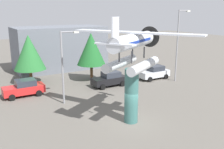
{
  "coord_description": "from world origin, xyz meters",
  "views": [
    {
      "loc": [
        -11.18,
        -15.68,
        8.85
      ],
      "look_at": [
        0.0,
        3.0,
        3.33
      ],
      "focal_mm": 40.77,
      "sensor_mm": 36.0,
      "label": 1
    }
  ],
  "objects_px": {
    "display_pedestal": "(131,96)",
    "tree_center_back": "(91,49)",
    "streetlight_primary": "(64,62)",
    "tree_east": "(29,52)",
    "car_far_black": "(110,79)",
    "car_distant_silver": "(154,72)",
    "storefront_building": "(60,48)",
    "streetlight_secondary": "(178,41)",
    "floatplane_monument": "(133,47)",
    "car_mid_red": "(24,88)"
  },
  "relations": [
    {
      "from": "display_pedestal",
      "to": "tree_center_back",
      "type": "xyz_separation_m",
      "value": [
        2.91,
        13.01,
        1.88
      ]
    },
    {
      "from": "streetlight_primary",
      "to": "tree_east",
      "type": "relative_size",
      "value": 1.17
    },
    {
      "from": "car_far_black",
      "to": "car_distant_silver",
      "type": "height_order",
      "value": "same"
    },
    {
      "from": "display_pedestal",
      "to": "tree_center_back",
      "type": "bearing_deg",
      "value": 77.38
    },
    {
      "from": "display_pedestal",
      "to": "storefront_building",
      "type": "xyz_separation_m",
      "value": [
        1.96,
        22.0,
        1.0
      ]
    },
    {
      "from": "streetlight_secondary",
      "to": "tree_center_back",
      "type": "xyz_separation_m",
      "value": [
        -9.29,
        5.75,
        -1.01
      ]
    },
    {
      "from": "floatplane_monument",
      "to": "car_far_black",
      "type": "xyz_separation_m",
      "value": [
        3.49,
        9.51,
        -5.23
      ]
    },
    {
      "from": "car_far_black",
      "to": "streetlight_primary",
      "type": "height_order",
      "value": "streetlight_primary"
    },
    {
      "from": "storefront_building",
      "to": "tree_east",
      "type": "distance_m",
      "value": 8.83
    },
    {
      "from": "car_mid_red",
      "to": "storefront_building",
      "type": "xyz_separation_m",
      "value": [
        7.93,
        10.9,
        2.34
      ]
    },
    {
      "from": "tree_center_back",
      "to": "streetlight_primary",
      "type": "bearing_deg",
      "value": -133.45
    },
    {
      "from": "streetlight_secondary",
      "to": "tree_east",
      "type": "distance_m",
      "value": 18.43
    },
    {
      "from": "car_distant_silver",
      "to": "streetlight_primary",
      "type": "height_order",
      "value": "streetlight_primary"
    },
    {
      "from": "display_pedestal",
      "to": "streetlight_primary",
      "type": "bearing_deg",
      "value": 113.57
    },
    {
      "from": "car_distant_silver",
      "to": "streetlight_primary",
      "type": "relative_size",
      "value": 0.6
    },
    {
      "from": "floatplane_monument",
      "to": "tree_east",
      "type": "bearing_deg",
      "value": 74.82
    },
    {
      "from": "streetlight_primary",
      "to": "tree_east",
      "type": "bearing_deg",
      "value": 97.63
    },
    {
      "from": "floatplane_monument",
      "to": "car_mid_red",
      "type": "relative_size",
      "value": 2.27
    },
    {
      "from": "display_pedestal",
      "to": "streetlight_primary",
      "type": "distance_m",
      "value": 7.66
    },
    {
      "from": "display_pedestal",
      "to": "tree_center_back",
      "type": "relative_size",
      "value": 0.72
    },
    {
      "from": "display_pedestal",
      "to": "streetlight_secondary",
      "type": "height_order",
      "value": "streetlight_secondary"
    },
    {
      "from": "floatplane_monument",
      "to": "car_mid_red",
      "type": "height_order",
      "value": "floatplane_monument"
    },
    {
      "from": "car_distant_silver",
      "to": "streetlight_secondary",
      "type": "height_order",
      "value": "streetlight_secondary"
    },
    {
      "from": "car_far_black",
      "to": "car_distant_silver",
      "type": "bearing_deg",
      "value": 178.56
    },
    {
      "from": "car_far_black",
      "to": "tree_east",
      "type": "height_order",
      "value": "tree_east"
    },
    {
      "from": "storefront_building",
      "to": "tree_center_back",
      "type": "xyz_separation_m",
      "value": [
        0.96,
        -8.99,
        0.88
      ]
    },
    {
      "from": "display_pedestal",
      "to": "floatplane_monument",
      "type": "distance_m",
      "value": 3.89
    },
    {
      "from": "storefront_building",
      "to": "tree_center_back",
      "type": "height_order",
      "value": "storefront_building"
    },
    {
      "from": "storefront_building",
      "to": "display_pedestal",
      "type": "bearing_deg",
      "value": -95.08
    },
    {
      "from": "floatplane_monument",
      "to": "tree_center_back",
      "type": "distance_m",
      "value": 13.39
    },
    {
      "from": "car_distant_silver",
      "to": "streetlight_secondary",
      "type": "relative_size",
      "value": 0.47
    },
    {
      "from": "floatplane_monument",
      "to": "car_distant_silver",
      "type": "xyz_separation_m",
      "value": [
        10.23,
        9.34,
        -5.23
      ]
    },
    {
      "from": "display_pedestal",
      "to": "streetlight_secondary",
      "type": "relative_size",
      "value": 0.5
    },
    {
      "from": "tree_east",
      "to": "car_far_black",
      "type": "bearing_deg",
      "value": -38.09
    },
    {
      "from": "car_distant_silver",
      "to": "tree_center_back",
      "type": "relative_size",
      "value": 0.69
    },
    {
      "from": "streetlight_secondary",
      "to": "storefront_building",
      "type": "relative_size",
      "value": 0.67
    },
    {
      "from": "tree_east",
      "to": "tree_center_back",
      "type": "xyz_separation_m",
      "value": [
        7.06,
        -2.64,
        0.22
      ]
    },
    {
      "from": "streetlight_secondary",
      "to": "display_pedestal",
      "type": "bearing_deg",
      "value": -149.28
    },
    {
      "from": "floatplane_monument",
      "to": "streetlight_secondary",
      "type": "bearing_deg",
      "value": 0.25
    },
    {
      "from": "car_mid_red",
      "to": "car_distant_silver",
      "type": "distance_m",
      "value": 16.41
    },
    {
      "from": "floatplane_monument",
      "to": "streetlight_secondary",
      "type": "distance_m",
      "value": 14.1
    },
    {
      "from": "storefront_building",
      "to": "tree_east",
      "type": "height_order",
      "value": "storefront_building"
    },
    {
      "from": "car_mid_red",
      "to": "tree_east",
      "type": "distance_m",
      "value": 5.75
    },
    {
      "from": "streetlight_primary",
      "to": "storefront_building",
      "type": "distance_m",
      "value": 16.0
    },
    {
      "from": "display_pedestal",
      "to": "car_far_black",
      "type": "distance_m",
      "value": 10.31
    },
    {
      "from": "car_far_black",
      "to": "storefront_building",
      "type": "distance_m",
      "value": 12.75
    },
    {
      "from": "floatplane_monument",
      "to": "car_distant_silver",
      "type": "bearing_deg",
      "value": 11.91
    },
    {
      "from": "car_mid_red",
      "to": "streetlight_primary",
      "type": "relative_size",
      "value": 0.6
    },
    {
      "from": "tree_east",
      "to": "floatplane_monument",
      "type": "bearing_deg",
      "value": -74.7
    },
    {
      "from": "streetlight_primary",
      "to": "car_mid_red",
      "type": "bearing_deg",
      "value": 125.05
    }
  ]
}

